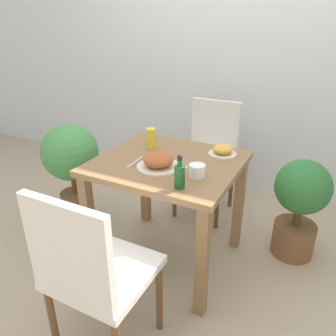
{
  "coord_description": "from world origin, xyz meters",
  "views": [
    {
      "loc": [
        0.82,
        -1.6,
        1.49
      ],
      "look_at": [
        0.0,
        0.0,
        0.67
      ],
      "focal_mm": 35.0,
      "sensor_mm": 36.0,
      "label": 1
    }
  ],
  "objects_px": {
    "sauce_bottle": "(180,175)",
    "potted_plant_left": "(71,162)",
    "chair_far": "(209,151)",
    "juice_glass": "(151,139)",
    "drink_cup": "(197,171)",
    "food_plate": "(158,161)",
    "potted_plant_right": "(300,203)",
    "side_plate": "(223,151)",
    "chair_near": "(92,271)"
  },
  "relations": [
    {
      "from": "food_plate",
      "to": "drink_cup",
      "type": "distance_m",
      "value": 0.24
    },
    {
      "from": "drink_cup",
      "to": "sauce_bottle",
      "type": "bearing_deg",
      "value": -101.65
    },
    {
      "from": "potted_plant_left",
      "to": "sauce_bottle",
      "type": "bearing_deg",
      "value": -17.84
    },
    {
      "from": "potted_plant_left",
      "to": "side_plate",
      "type": "bearing_deg",
      "value": 9.01
    },
    {
      "from": "drink_cup",
      "to": "potted_plant_left",
      "type": "bearing_deg",
      "value": 170.21
    },
    {
      "from": "sauce_bottle",
      "to": "potted_plant_left",
      "type": "xyz_separation_m",
      "value": [
        -1.05,
        0.34,
        -0.27
      ]
    },
    {
      "from": "food_plate",
      "to": "side_plate",
      "type": "height_order",
      "value": "food_plate"
    },
    {
      "from": "chair_far",
      "to": "juice_glass",
      "type": "xyz_separation_m",
      "value": [
        -0.18,
        -0.61,
        0.27
      ]
    },
    {
      "from": "chair_near",
      "to": "potted_plant_left",
      "type": "bearing_deg",
      "value": -43.76
    },
    {
      "from": "juice_glass",
      "to": "potted_plant_left",
      "type": "bearing_deg",
      "value": -173.74
    },
    {
      "from": "chair_near",
      "to": "sauce_bottle",
      "type": "relative_size",
      "value": 5.12
    },
    {
      "from": "potted_plant_left",
      "to": "juice_glass",
      "type": "bearing_deg",
      "value": 6.26
    },
    {
      "from": "chair_far",
      "to": "drink_cup",
      "type": "relative_size",
      "value": 10.44
    },
    {
      "from": "chair_near",
      "to": "side_plate",
      "type": "xyz_separation_m",
      "value": [
        0.22,
        1.02,
        0.23
      ]
    },
    {
      "from": "food_plate",
      "to": "drink_cup",
      "type": "relative_size",
      "value": 2.85
    },
    {
      "from": "chair_near",
      "to": "drink_cup",
      "type": "xyz_separation_m",
      "value": [
        0.2,
        0.66,
        0.24
      ]
    },
    {
      "from": "side_plate",
      "to": "juice_glass",
      "type": "height_order",
      "value": "juice_glass"
    },
    {
      "from": "juice_glass",
      "to": "potted_plant_right",
      "type": "relative_size",
      "value": 0.2
    },
    {
      "from": "food_plate",
      "to": "potted_plant_right",
      "type": "relative_size",
      "value": 0.36
    },
    {
      "from": "chair_near",
      "to": "drink_cup",
      "type": "height_order",
      "value": "chair_near"
    },
    {
      "from": "chair_near",
      "to": "chair_far",
      "type": "distance_m",
      "value": 1.53
    },
    {
      "from": "food_plate",
      "to": "side_plate",
      "type": "xyz_separation_m",
      "value": [
        0.26,
        0.35,
        -0.01
      ]
    },
    {
      "from": "side_plate",
      "to": "potted_plant_left",
      "type": "bearing_deg",
      "value": -170.99
    },
    {
      "from": "chair_far",
      "to": "juice_glass",
      "type": "bearing_deg",
      "value": -106.5
    },
    {
      "from": "juice_glass",
      "to": "side_plate",
      "type": "bearing_deg",
      "value": 12.92
    },
    {
      "from": "side_plate",
      "to": "sauce_bottle",
      "type": "xyz_separation_m",
      "value": [
        -0.05,
        -0.51,
        0.04
      ]
    },
    {
      "from": "potted_plant_right",
      "to": "chair_far",
      "type": "bearing_deg",
      "value": 158.04
    },
    {
      "from": "chair_near",
      "to": "potted_plant_right",
      "type": "xyz_separation_m",
      "value": [
        0.7,
        1.22,
        -0.12
      ]
    },
    {
      "from": "juice_glass",
      "to": "sauce_bottle",
      "type": "relative_size",
      "value": 0.76
    },
    {
      "from": "potted_plant_right",
      "to": "potted_plant_left",
      "type": "bearing_deg",
      "value": -166.44
    },
    {
      "from": "drink_cup",
      "to": "chair_far",
      "type": "bearing_deg",
      "value": 105.81
    },
    {
      "from": "chair_far",
      "to": "potted_plant_left",
      "type": "relative_size",
      "value": 1.13
    },
    {
      "from": "chair_near",
      "to": "drink_cup",
      "type": "bearing_deg",
      "value": -106.91
    },
    {
      "from": "food_plate",
      "to": "juice_glass",
      "type": "height_order",
      "value": "juice_glass"
    },
    {
      "from": "food_plate",
      "to": "drink_cup",
      "type": "bearing_deg",
      "value": -2.82
    },
    {
      "from": "juice_glass",
      "to": "potted_plant_right",
      "type": "xyz_separation_m",
      "value": [
        0.93,
        0.31,
        -0.39
      ]
    },
    {
      "from": "chair_far",
      "to": "potted_plant_right",
      "type": "relative_size",
      "value": 1.31
    },
    {
      "from": "chair_near",
      "to": "side_plate",
      "type": "bearing_deg",
      "value": -102.26
    },
    {
      "from": "juice_glass",
      "to": "sauce_bottle",
      "type": "distance_m",
      "value": 0.57
    },
    {
      "from": "chair_near",
      "to": "potted_plant_right",
      "type": "height_order",
      "value": "chair_near"
    },
    {
      "from": "juice_glass",
      "to": "potted_plant_left",
      "type": "distance_m",
      "value": 0.71
    },
    {
      "from": "juice_glass",
      "to": "potted_plant_left",
      "type": "xyz_separation_m",
      "value": [
        -0.65,
        -0.07,
        -0.27
      ]
    },
    {
      "from": "drink_cup",
      "to": "potted_plant_right",
      "type": "height_order",
      "value": "drink_cup"
    },
    {
      "from": "food_plate",
      "to": "potted_plant_right",
      "type": "distance_m",
      "value": 1.0
    },
    {
      "from": "chair_near",
      "to": "sauce_bottle",
      "type": "bearing_deg",
      "value": -108.44
    },
    {
      "from": "chair_far",
      "to": "potted_plant_right",
      "type": "distance_m",
      "value": 0.82
    },
    {
      "from": "chair_near",
      "to": "chair_far",
      "type": "xyz_separation_m",
      "value": [
        -0.05,
        1.53,
        0.0
      ]
    },
    {
      "from": "juice_glass",
      "to": "chair_far",
      "type": "bearing_deg",
      "value": 73.5
    },
    {
      "from": "sauce_bottle",
      "to": "potted_plant_right",
      "type": "xyz_separation_m",
      "value": [
        0.54,
        0.72,
        -0.39
      ]
    },
    {
      "from": "side_plate",
      "to": "potted_plant_right",
      "type": "distance_m",
      "value": 0.63
    }
  ]
}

